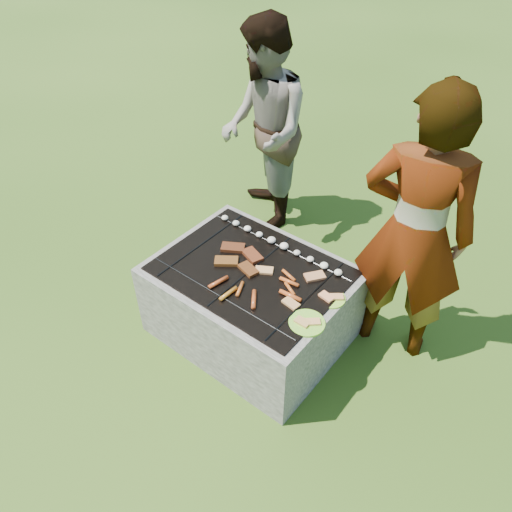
# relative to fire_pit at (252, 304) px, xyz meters

# --- Properties ---
(lawn) EXTENTS (60.00, 60.00, 0.00)m
(lawn) POSITION_rel_fire_pit_xyz_m (0.00, 0.00, -0.28)
(lawn) COLOR #274611
(lawn) RESTS_ON ground
(fire_pit) EXTENTS (1.30, 1.00, 0.62)m
(fire_pit) POSITION_rel_fire_pit_xyz_m (0.00, 0.00, 0.00)
(fire_pit) COLOR gray
(fire_pit) RESTS_ON ground
(mushrooms) EXTENTS (1.05, 0.06, 0.04)m
(mushrooms) POSITION_rel_fire_pit_xyz_m (0.00, 0.32, 0.35)
(mushrooms) COLOR silver
(mushrooms) RESTS_ON fire_pit
(pork_slabs) EXTENTS (0.40, 0.31, 0.02)m
(pork_slabs) POSITION_rel_fire_pit_xyz_m (-0.14, 0.04, 0.34)
(pork_slabs) COLOR maroon
(pork_slabs) RESTS_ON fire_pit
(sausages) EXTENTS (0.55, 0.48, 0.03)m
(sausages) POSITION_rel_fire_pit_xyz_m (0.17, -0.12, 0.34)
(sausages) COLOR #BD5B1F
(sausages) RESTS_ON fire_pit
(bread_on_grate) EXTENTS (0.45, 0.42, 0.02)m
(bread_on_grate) POSITION_rel_fire_pit_xyz_m (0.28, 0.08, 0.34)
(bread_on_grate) COLOR #E2CE73
(bread_on_grate) RESTS_ON fire_pit
(plate_far) EXTENTS (0.19, 0.19, 0.03)m
(plate_far) POSITION_rel_fire_pit_xyz_m (0.56, 0.11, 0.33)
(plate_far) COLOR yellow
(plate_far) RESTS_ON fire_pit
(plate_near) EXTENTS (0.24, 0.24, 0.03)m
(plate_near) POSITION_rel_fire_pit_xyz_m (0.56, -0.16, 0.33)
(plate_near) COLOR #CFF33A
(plate_near) RESTS_ON fire_pit
(cook) EXTENTS (0.80, 0.62, 1.95)m
(cook) POSITION_rel_fire_pit_xyz_m (0.83, 0.58, 0.69)
(cook) COLOR gray
(cook) RESTS_ON ground
(bystander) EXTENTS (1.13, 1.13, 1.85)m
(bystander) POSITION_rel_fire_pit_xyz_m (-0.82, 1.18, 0.64)
(bystander) COLOR gray
(bystander) RESTS_ON ground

